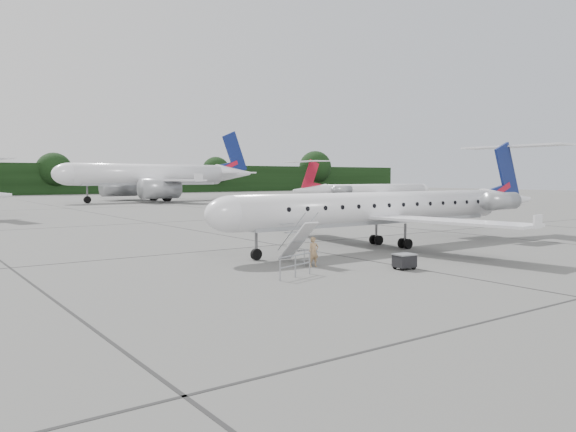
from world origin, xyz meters
TOP-DOWN VIEW (x-y plane):
  - ground at (0.00, 0.00)m, footprint 320.00×320.00m
  - treeline at (0.00, 130.00)m, footprint 260.00×4.00m
  - main_regional_jet at (-0.19, 3.02)m, footprint 27.66×19.92m
  - airstair at (-8.38, 0.77)m, footprint 0.85×2.42m
  - passenger at (-8.38, -0.59)m, footprint 0.61×0.46m
  - safety_railing at (-10.88, -2.44)m, footprint 2.13×0.70m
  - baggage_cart at (-5.25, -3.78)m, footprint 1.03×0.87m
  - bg_narrowbody at (14.09, 76.69)m, footprint 41.16×31.79m
  - bg_regional_right at (35.19, 39.26)m, footprint 26.17×18.97m

SIDE VIEW (x-z plane):
  - ground at x=0.00m, z-range 0.00..0.00m
  - baggage_cart at x=-5.25m, z-range 0.00..0.83m
  - safety_railing at x=-10.88m, z-range 0.00..1.00m
  - passenger at x=-8.38m, z-range 0.00..1.51m
  - airstair at x=-8.38m, z-range 0.00..2.22m
  - bg_regional_right at x=35.19m, z-range 0.00..6.82m
  - main_regional_jet at x=-0.19m, z-range 0.00..7.09m
  - treeline at x=0.00m, z-range 0.00..8.00m
  - bg_narrowbody at x=14.09m, z-range 0.00..13.71m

